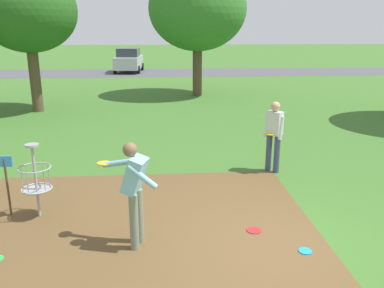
% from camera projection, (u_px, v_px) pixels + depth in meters
% --- Properties ---
extents(ground_plane, '(160.00, 160.00, 0.00)m').
position_uv_depth(ground_plane, '(276.00, 247.00, 6.32)').
color(ground_plane, '#3D6B28').
extents(dirt_tee_pad, '(6.36, 4.81, 0.01)m').
position_uv_depth(dirt_tee_pad, '(134.00, 222.00, 7.14)').
color(dirt_tee_pad, brown).
rests_on(dirt_tee_pad, ground).
extents(disc_golf_basket, '(0.98, 0.58, 1.39)m').
position_uv_depth(disc_golf_basket, '(32.00, 178.00, 7.16)').
color(disc_golf_basket, '#9E9EA3').
rests_on(disc_golf_basket, ground).
extents(player_foreground_watching, '(0.45, 0.45, 1.71)m').
position_uv_depth(player_foreground_watching, '(274.00, 133.00, 9.40)').
color(player_foreground_watching, '#384260').
rests_on(player_foreground_watching, ground).
extents(player_waiting_left, '(0.98, 0.76, 1.71)m').
position_uv_depth(player_waiting_left, '(134.00, 188.00, 6.12)').
color(player_waiting_left, slate).
rests_on(player_waiting_left, ground).
extents(frisbee_by_tee, '(0.21, 0.21, 0.02)m').
position_uv_depth(frisbee_by_tee, '(305.00, 251.00, 6.19)').
color(frisbee_by_tee, '#1E93DB').
rests_on(frisbee_by_tee, ground).
extents(frisbee_mid_grass, '(0.26, 0.26, 0.02)m').
position_uv_depth(frisbee_mid_grass, '(254.00, 230.00, 6.83)').
color(frisbee_mid_grass, red).
rests_on(frisbee_mid_grass, ground).
extents(tree_near_right, '(3.79, 3.79, 5.61)m').
position_uv_depth(tree_near_right, '(28.00, 11.00, 15.52)').
color(tree_near_right, brown).
rests_on(tree_near_right, ground).
extents(tree_mid_center, '(4.79, 4.79, 6.30)m').
position_uv_depth(tree_mid_center, '(198.00, 9.00, 19.40)').
color(tree_mid_center, brown).
rests_on(tree_mid_center, ground).
extents(parking_lot_strip, '(36.00, 6.00, 0.01)m').
position_uv_depth(parking_lot_strip, '(185.00, 72.00, 31.14)').
color(parking_lot_strip, '#4C4C51').
rests_on(parking_lot_strip, ground).
extents(parked_car_leftmost, '(2.17, 4.30, 1.84)m').
position_uv_depth(parked_car_leftmost, '(129.00, 60.00, 31.22)').
color(parked_car_leftmost, '#B2B7BC').
rests_on(parked_car_leftmost, ground).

